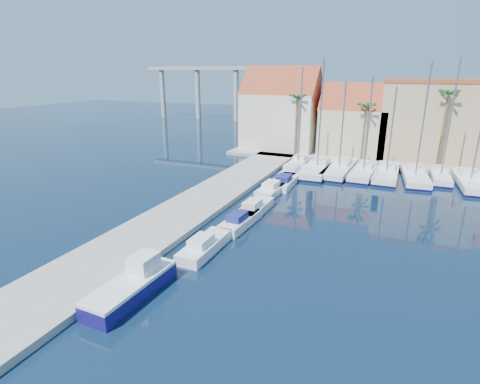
# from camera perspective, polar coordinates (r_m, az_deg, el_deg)

# --- Properties ---
(ground) EXTENTS (260.00, 260.00, 0.00)m
(ground) POSITION_cam_1_polar(r_m,az_deg,el_deg) (21.39, -7.47, -19.56)
(ground) COLOR black
(ground) RESTS_ON ground
(quay_west) EXTENTS (6.00, 77.00, 0.50)m
(quay_west) POSITION_cam_1_polar(r_m,az_deg,el_deg) (35.60, -8.88, -3.29)
(quay_west) COLOR gray
(quay_west) RESTS_ON ground
(shore_north) EXTENTS (54.00, 16.00, 0.50)m
(shore_north) POSITION_cam_1_polar(r_m,az_deg,el_deg) (63.68, 23.90, 4.78)
(shore_north) COLOR gray
(shore_north) RESTS_ON ground
(fishing_boat) EXTENTS (2.34, 6.42, 2.22)m
(fishing_boat) POSITION_cam_1_polar(r_m,az_deg,el_deg) (24.04, -15.96, -13.44)
(fishing_boat) COLOR #160F5C
(fishing_boat) RESTS_ON ground
(motorboat_west_0) EXTENTS (1.85, 5.74, 1.40)m
(motorboat_west_0) POSITION_cam_1_polar(r_m,az_deg,el_deg) (28.49, -5.46, -8.13)
(motorboat_west_0) COLOR white
(motorboat_west_0) RESTS_ON ground
(motorboat_west_1) EXTENTS (2.07, 5.66, 1.40)m
(motorboat_west_1) POSITION_cam_1_polar(r_m,az_deg,el_deg) (32.83, -0.08, -4.43)
(motorboat_west_1) COLOR white
(motorboat_west_1) RESTS_ON ground
(motorboat_west_2) EXTENTS (1.98, 5.85, 1.40)m
(motorboat_west_2) POSITION_cam_1_polar(r_m,az_deg,el_deg) (35.88, 2.20, -2.47)
(motorboat_west_2) COLOR white
(motorboat_west_2) RESTS_ON ground
(motorboat_west_3) EXTENTS (2.25, 6.37, 1.40)m
(motorboat_west_3) POSITION_cam_1_polar(r_m,az_deg,el_deg) (42.16, 5.01, 0.59)
(motorboat_west_3) COLOR white
(motorboat_west_3) RESTS_ON ground
(motorboat_west_4) EXTENTS (2.33, 6.75, 1.40)m
(motorboat_west_4) POSITION_cam_1_polar(r_m,az_deg,el_deg) (44.96, 6.85, 1.63)
(motorboat_west_4) COLOR white
(motorboat_west_4) RESTS_ON ground
(motorboat_west_5) EXTENTS (2.34, 6.68, 1.40)m
(motorboat_west_5) POSITION_cam_1_polar(r_m,az_deg,el_deg) (49.96, 8.15, 3.22)
(motorboat_west_5) COLOR white
(motorboat_west_5) RESTS_ON ground
(sailboat_0) EXTENTS (2.36, 8.27, 13.60)m
(sailboat_0) POSITION_cam_1_polar(r_m,az_deg,el_deg) (54.25, 8.99, 4.49)
(sailboat_0) COLOR white
(sailboat_0) RESTS_ON ground
(sailboat_1) EXTENTS (3.42, 11.97, 14.63)m
(sailboat_1) POSITION_cam_1_polar(r_m,az_deg,el_deg) (52.08, 11.82, 3.70)
(sailboat_1) COLOR white
(sailboat_1) RESTS_ON ground
(sailboat_2) EXTENTS (3.57, 11.71, 11.84)m
(sailboat_2) POSITION_cam_1_polar(r_m,az_deg,el_deg) (52.36, 14.99, 3.52)
(sailboat_2) COLOR white
(sailboat_2) RESTS_ON ground
(sailboat_3) EXTENTS (3.20, 10.17, 12.62)m
(sailboat_3) POSITION_cam_1_polar(r_m,az_deg,el_deg) (51.65, 18.39, 3.05)
(sailboat_3) COLOR white
(sailboat_3) RESTS_ON ground
(sailboat_4) EXTENTS (2.93, 10.60, 11.30)m
(sailboat_4) POSITION_cam_1_polar(r_m,az_deg,el_deg) (51.80, 21.43, 2.73)
(sailboat_4) COLOR white
(sailboat_4) RESTS_ON ground
(sailboat_5) EXTENTS (3.67, 10.77, 14.13)m
(sailboat_5) POSITION_cam_1_polar(r_m,az_deg,el_deg) (51.90, 25.07, 2.34)
(sailboat_5) COLOR white
(sailboat_5) RESTS_ON ground
(sailboat_6) EXTENTS (2.28, 8.10, 14.54)m
(sailboat_6) POSITION_cam_1_polar(r_m,az_deg,el_deg) (53.03, 28.22, 2.28)
(sailboat_6) COLOR white
(sailboat_6) RESTS_ON ground
(sailboat_7) EXTENTS (3.47, 11.03, 12.16)m
(sailboat_7) POSITION_cam_1_polar(r_m,az_deg,el_deg) (52.45, 31.57, 1.48)
(sailboat_7) COLOR white
(sailboat_7) RESTS_ON ground
(building_0) EXTENTS (12.30, 9.00, 13.50)m
(building_0) POSITION_cam_1_polar(r_m,az_deg,el_deg) (64.62, 6.33, 12.00)
(building_0) COLOR beige
(building_0) RESTS_ON shore_north
(building_1) EXTENTS (10.30, 8.00, 11.00)m
(building_1) POSITION_cam_1_polar(r_m,az_deg,el_deg) (62.28, 17.04, 9.99)
(building_1) COLOR #BFB087
(building_1) RESTS_ON shore_north
(building_2) EXTENTS (14.20, 10.20, 11.50)m
(building_2) POSITION_cam_1_polar(r_m,az_deg,el_deg) (62.87, 27.34, 9.76)
(building_2) COLOR tan
(building_2) RESTS_ON shore_north
(palm_0) EXTENTS (2.60, 2.60, 10.15)m
(palm_0) POSITION_cam_1_polar(r_m,az_deg,el_deg) (58.51, 8.74, 13.82)
(palm_0) COLOR brown
(palm_0) RESTS_ON shore_north
(palm_1) EXTENTS (2.60, 2.60, 9.15)m
(palm_1) POSITION_cam_1_polar(r_m,az_deg,el_deg) (56.83, 18.69, 12.05)
(palm_1) COLOR brown
(palm_1) RESTS_ON shore_north
(palm_2) EXTENTS (2.60, 2.60, 11.15)m
(palm_2) POSITION_cam_1_polar(r_m,az_deg,el_deg) (56.68, 29.20, 12.67)
(palm_2) COLOR brown
(palm_2) RESTS_ON shore_north
(viaduct) EXTENTS (48.00, 2.20, 14.45)m
(viaduct) POSITION_cam_1_polar(r_m,az_deg,el_deg) (107.81, -3.17, 16.34)
(viaduct) COLOR #9E9E99
(viaduct) RESTS_ON ground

